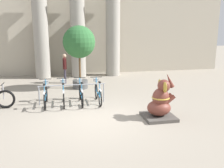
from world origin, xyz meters
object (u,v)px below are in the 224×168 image
Objects in this scene: bicycle_2 at (81,94)px; bicycle_3 at (98,93)px; potted_tree at (79,44)px; elephant_statue at (160,103)px; bicycle_0 at (46,96)px; person_pedestrian at (65,66)px; bicycle_1 at (64,95)px.

bicycle_2 is 1.00× the size of bicycle_3.
potted_tree is at bearing 101.27° from bicycle_3.
bicycle_2 is at bearing 179.18° from bicycle_3.
elephant_statue reaches higher than bicycle_2.
bicycle_0 is 2.05m from bicycle_3.
elephant_statue is (2.44, -2.22, 0.13)m from bicycle_2.
bicycle_2 is 3.13m from potted_tree.
person_pedestrian is (-2.99, 6.16, 0.42)m from elephant_statue.
elephant_statue is at bearing -42.31° from bicycle_2.
bicycle_0 is at bearing -101.68° from person_pedestrian.
elephant_statue is (3.81, -2.21, 0.13)m from bicycle_0.
bicycle_2 is at bearing -93.75° from potted_tree.
elephant_statue reaches higher than bicycle_3.
bicycle_1 and bicycle_2 have the same top height.
elephant_statue reaches higher than bicycle_0.
elephant_statue is at bearing -64.08° from person_pedestrian.
bicycle_0 is 1.00× the size of bicycle_2.
bicycle_2 is at bearing 0.61° from bicycle_0.
bicycle_0 is 0.68m from bicycle_1.
bicycle_0 is at bearing 149.87° from elephant_statue.
bicycle_1 is 1.12× the size of elephant_statue.
bicycle_0 is 1.00× the size of bicycle_3.
bicycle_3 is at bearing -0.82° from bicycle_2.
bicycle_2 is at bearing -0.11° from bicycle_1.
bicycle_1 is 3.97m from person_pedestrian.
person_pedestrian is (0.13, 3.93, 0.55)m from bicycle_1.
bicycle_2 and bicycle_3 have the same top height.
bicycle_2 is 1.09× the size of person_pedestrian.
bicycle_2 is 4.01m from person_pedestrian.
bicycle_3 is (2.05, 0.00, 0.00)m from bicycle_0.
elephant_statue is (3.13, -2.23, 0.13)m from bicycle_1.
potted_tree is at bearing -62.29° from person_pedestrian.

